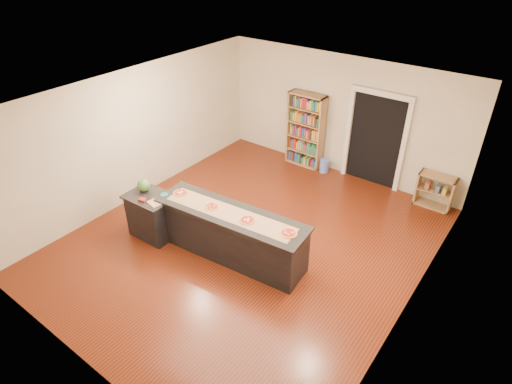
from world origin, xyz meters
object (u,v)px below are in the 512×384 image
Objects in this scene: low_shelf at (435,191)px; side_counter at (152,215)px; kitchen_island at (231,234)px; bookshelf at (306,130)px; watermelon at (144,185)px; waste_bin at (324,166)px.

side_counter is at bearing -133.60° from low_shelf.
kitchen_island is 1.55× the size of bookshelf.
side_counter is at bearing -170.22° from kitchen_island.
kitchen_island reaches higher than low_shelf.
kitchen_island is 1.92m from watermelon.
low_shelf is (2.44, 3.81, -0.10)m from kitchen_island.
side_counter is 1.20× the size of low_shelf.
low_shelf is (3.21, 0.00, -0.54)m from bookshelf.
watermelon reaches higher than side_counter.
bookshelf reaches higher than side_counter.
side_counter is (-1.60, -0.43, -0.02)m from kitchen_island.
waste_bin is (0.61, -0.05, -0.75)m from bookshelf.
kitchen_island reaches higher than waste_bin.
side_counter is at bearing -108.92° from waste_bin.
kitchen_island is at bearing 13.29° from side_counter.
side_counter reaches higher than low_shelf.
kitchen_island is at bearing -78.51° from bookshelf.
bookshelf reaches higher than watermelon.
side_counter is 4.34m from bookshelf.
bookshelf reaches higher than low_shelf.
watermelon is (-1.03, -4.16, 0.09)m from bookshelf.
kitchen_island is 3.16× the size of side_counter.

